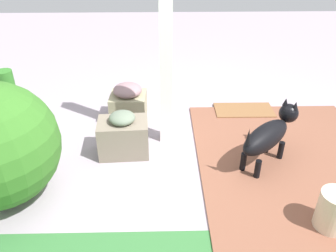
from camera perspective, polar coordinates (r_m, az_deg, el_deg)
The scene contains 9 objects.
ground_plane at distance 3.43m, azimuth 4.04°, elevation -4.49°, with size 12.00×12.00×0.00m, color #A395A1.
brick_path at distance 3.43m, azimuth 20.50°, elevation -6.55°, with size 1.80×2.40×0.02m, color brown.
porch_pillar at distance 3.18m, azimuth -0.39°, elevation 14.02°, with size 0.12×0.12×2.12m, color white.
stone_planter_nearest at distance 3.93m, azimuth -6.64°, elevation 3.88°, with size 0.41×0.39×0.44m.
stone_planter_near at distance 3.35m, azimuth -7.46°, elevation -1.55°, with size 0.50×0.35×0.46m.
terracotta_pot_tall at distance 4.04m, azimuth -24.48°, elevation 2.57°, with size 0.31×0.31×0.69m.
dog at distance 3.25m, azimuth 16.58°, elevation -1.31°, with size 0.68×0.66×0.55m.
ceramic_urn at distance 2.86m, azimuth 25.95°, elevation -12.72°, with size 0.25×0.25×0.33m, color beige.
doormat at distance 4.24m, azimuth 12.57°, elevation 2.55°, with size 0.70×0.36×0.03m, color brown.
Camera 1 is at (0.30, 2.77, 2.01)m, focal length 36.45 mm.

